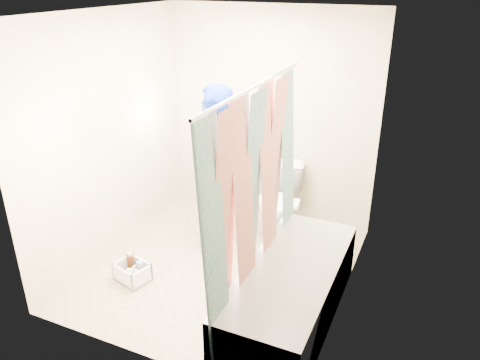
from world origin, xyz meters
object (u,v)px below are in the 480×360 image
at_px(toilet, 279,202).
at_px(cleaning_caddy, 133,273).
at_px(plumber, 214,168).
at_px(bathtub, 290,291).

height_order(toilet, cleaning_caddy, toilet).
bearing_deg(toilet, cleaning_caddy, -132.81).
bearing_deg(toilet, plumber, -152.76).
bearing_deg(cleaning_caddy, toilet, 71.84).
height_order(toilet, plumber, plumber).
height_order(plumber, cleaning_caddy, plumber).
bearing_deg(toilet, bathtub, -75.05).
height_order(bathtub, toilet, toilet).
distance_m(bathtub, plumber, 1.55).
bearing_deg(plumber, bathtub, 46.24).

